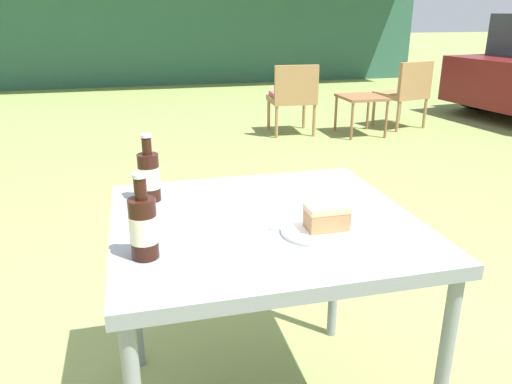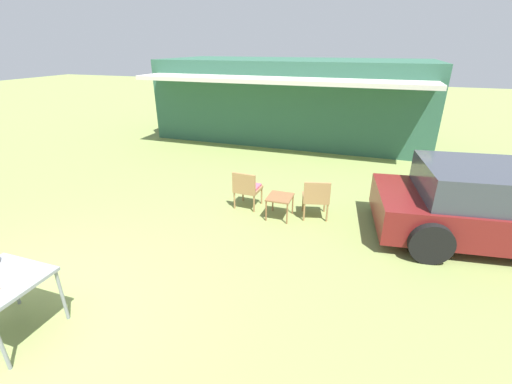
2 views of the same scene
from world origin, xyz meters
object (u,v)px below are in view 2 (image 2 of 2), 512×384
Objects in this scene: parked_car at (492,206)px; wicker_chair_cushioned at (247,187)px; wicker_chair_plain at (316,197)px; garden_side_table at (280,199)px.

wicker_chair_cushioned is at bearing 174.37° from parked_car.
garden_side_table is at bearing 1.56° from wicker_chair_plain.
wicker_chair_cushioned is 1.42m from wicker_chair_plain.
parked_car is at bearing -174.83° from wicker_chair_cushioned.
wicker_chair_cushioned is at bearing -15.25° from wicker_chair_plain.
garden_side_table is (-3.58, -0.35, -0.25)m from parked_car.
parked_car is 5.01× the size of wicker_chair_plain.
parked_car is at bearing 168.54° from wicker_chair_plain.
garden_side_table is (0.76, -0.21, -0.06)m from wicker_chair_cushioned.
garden_side_table is at bearing 178.08° from parked_car.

